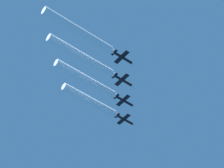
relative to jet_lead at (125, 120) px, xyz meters
name	(u,v)px	position (x,y,z in m)	size (l,w,h in m)	color
jet_lead	(125,120)	(0.00, 0.00, 0.00)	(9.03, 13.14, 3.16)	black
jet_second_echelon	(125,101)	(11.59, -9.75, -1.39)	(9.03, 13.14, 3.16)	black
jet_third_echelon	(123,81)	(23.23, -20.02, -2.99)	(9.03, 13.14, 3.16)	black
jet_fourth_echelon	(123,58)	(35.45, -30.04, -4.63)	(9.03, 13.14, 3.16)	black
smoke_trail_lead	(90,101)	(0.00, -22.34, -0.03)	(3.85, 32.70, 3.85)	white
smoke_trail_second_echelon	(86,80)	(11.59, -33.43, -1.43)	(3.85, 35.38, 3.85)	white
smoke_trail_third_echelon	(82,57)	(23.23, -44.56, -3.03)	(3.85, 37.11, 3.85)	white
smoke_trail_fourth_echelon	(79,32)	(35.45, -54.87, -4.66)	(3.85, 37.68, 3.85)	white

